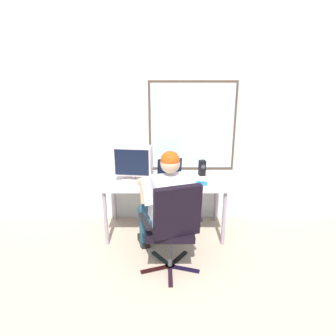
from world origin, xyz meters
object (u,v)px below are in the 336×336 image
Objects in this scene: person_seated at (166,204)px; crt_monitor at (133,161)px; wine_glass at (187,177)px; desk_speaker at (202,168)px; laptop at (171,172)px; cd_case at (201,183)px; desk at (165,184)px; office_chair at (173,223)px.

crt_monitor is at bearing 124.15° from person_seated.
wine_glass is 0.40m from desk_speaker.
laptop reaches higher than cd_case.
desk is 1.51× the size of office_chair.
crt_monitor reaches higher than laptop.
person_seated is 8.23× the size of cd_case.
wine_glass is (0.26, -0.19, 0.15)m from desk.
crt_monitor is at bearing 164.21° from wine_glass.
wine_glass is 0.20m from cd_case.
wine_glass is 0.70× the size of desk_speaker.
office_chair is 7.25× the size of wine_glass.
office_chair is at bearing -116.59° from cd_case.
office_chair is (0.09, -0.84, -0.09)m from desk.
desk is 0.52m from desk_speaker.
cd_case is (0.34, 0.68, 0.16)m from office_chair.
crt_monitor reaches higher than cd_case.
desk_speaker is at bearing 58.46° from person_seated.
laptop is at bearing 12.03° from crt_monitor.
desk is 9.82× the size of cd_case.
desk is 0.85m from office_chair.
office_chair is 0.28m from person_seated.
desk is 0.47m from cd_case.
person_seated is 3.52× the size of laptop.
office_chair is at bearing -60.50° from crt_monitor.
wine_glass is at bearing -15.79° from crt_monitor.
office_chair reaches higher than desk.
office_chair reaches higher than cd_case.
desk_speaker is at bearing 10.70° from crt_monitor.
desk_speaker is at bearing 9.18° from laptop.
laptop is at bearing 146.00° from cd_case.
laptop is (0.06, 0.68, 0.12)m from person_seated.
crt_monitor reaches higher than desk_speaker.
desk_speaker is at bearing 69.00° from office_chair.
cd_case is at bearing 46.18° from person_seated.
desk is 7.64× the size of desk_speaker.
wine_glass reaches higher than desk.
desk is 10.97× the size of wine_glass.
person_seated is at bearing -121.07° from wine_glass.
desk is 0.16m from laptop.
office_chair is 2.78× the size of laptop.
crt_monitor is 3.37× the size of wine_glass.
person_seated reaches higher than cd_case.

